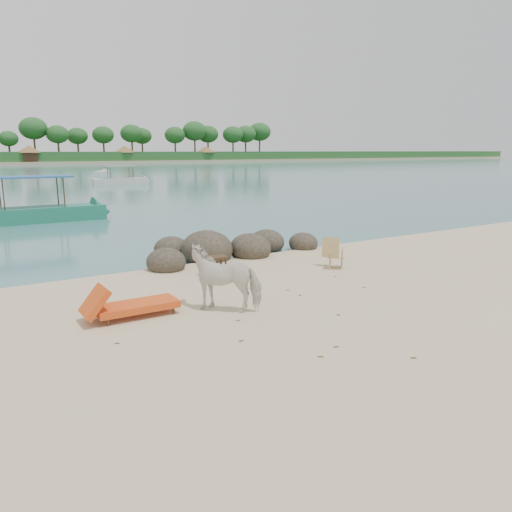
{
  "coord_description": "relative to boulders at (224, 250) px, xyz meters",
  "views": [
    {
      "loc": [
        -5.92,
        -7.72,
        3.45
      ],
      "look_at": [
        0.28,
        2.0,
        1.0
      ],
      "focal_mm": 35.0,
      "sensor_mm": 36.0,
      "label": 1
    }
  ],
  "objects": [
    {
      "name": "boat_mid",
      "position": [
        8.63,
        38.11,
        1.31
      ],
      "size": [
        6.43,
        1.82,
        3.09
      ],
      "primitive_type": null,
      "rotation": [
        0.0,
        0.0,
        -0.06
      ],
      "color": "beige",
      "rests_on": "water"
    },
    {
      "name": "side_table",
      "position": [
        -1.48,
        -2.17,
        0.03
      ],
      "size": [
        0.69,
        0.48,
        0.53
      ],
      "primitive_type": null,
      "rotation": [
        0.0,
        0.0,
        -0.08
      ],
      "color": "black",
      "rests_on": "ground"
    },
    {
      "name": "boat_near",
      "position": [
        -3.85,
        12.46,
        1.6
      ],
      "size": [
        7.58,
        1.78,
        3.66
      ],
      "primitive_type": null,
      "rotation": [
        0.0,
        0.0,
        0.01
      ],
      "color": "#1D7159",
      "rests_on": "water"
    },
    {
      "name": "deck_chair",
      "position": [
        1.97,
        -3.31,
        0.2
      ],
      "size": [
        0.82,
        0.83,
        0.87
      ],
      "primitive_type": null,
      "rotation": [
        0.0,
        0.0,
        -0.77
      ],
      "color": "#A38451",
      "rests_on": "ground"
    },
    {
      "name": "lounge_chair",
      "position": [
        -4.51,
        -4.4,
        0.09
      ],
      "size": [
        2.14,
        0.77,
        0.64
      ],
      "primitive_type": null,
      "rotation": [
        0.0,
        0.0,
        -0.01
      ],
      "color": "#DC5D19",
      "rests_on": "ground"
    },
    {
      "name": "boat_far",
      "position": [
        13.2,
        61.71,
        0.06
      ],
      "size": [
        3.68,
        5.0,
        0.6
      ],
      "primitive_type": null,
      "rotation": [
        0.0,
        0.0,
        1.02
      ],
      "color": "silver",
      "rests_on": "water"
    },
    {
      "name": "boulders",
      "position": [
        0.0,
        0.0,
        0.0
      ],
      "size": [
        6.47,
        2.96,
        1.23
      ],
      "rotation": [
        0.0,
        0.0,
        0.18
      ],
      "color": "#312B20",
      "rests_on": "ground"
    },
    {
      "name": "dead_leaves",
      "position": [
        -1.32,
        -5.7,
        -0.23
      ],
      "size": [
        7.93,
        6.61,
        0.0
      ],
      "color": "brown",
      "rests_on": "ground"
    },
    {
      "name": "cow",
      "position": [
        -2.65,
        -4.91,
        0.46
      ],
      "size": [
        1.73,
        1.66,
        1.39
      ],
      "primitive_type": "imported",
      "rotation": [
        0.0,
        0.0,
        3.98
      ],
      "color": "silver",
      "rests_on": "ground"
    }
  ]
}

